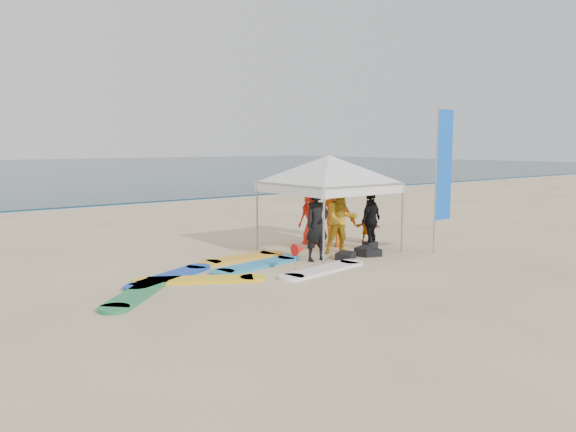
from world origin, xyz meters
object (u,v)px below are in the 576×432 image
at_px(person_seated, 367,228).
at_px(marker_pennant, 299,250).
at_px(person_yellow, 342,219).
at_px(person_black_b, 371,220).
at_px(person_orange_a, 334,213).
at_px(feather_flag, 443,167).
at_px(person_orange_b, 312,216).
at_px(canopy_tent, 329,156).
at_px(person_black_a, 317,224).
at_px(surfboard_spread, 226,273).

xyz_separation_m(person_seated, marker_pennant, (-3.93, -1.78, 0.08)).
bearing_deg(person_yellow, person_black_b, 20.29).
relative_size(person_orange_a, feather_flag, 0.50).
height_order(person_orange_b, canopy_tent, canopy_tent).
height_order(person_orange_b, person_seated, person_orange_b).
height_order(person_black_a, person_black_b, person_black_a).
height_order(person_black_a, person_seated, person_black_a).
distance_m(person_black_a, person_orange_b, 2.30).
bearing_deg(person_orange_b, person_seated, 156.41).
bearing_deg(person_yellow, surfboard_spread, -153.88).
xyz_separation_m(person_yellow, marker_pennant, (-2.17, -0.96, -0.41)).
height_order(canopy_tent, surfboard_spread, canopy_tent).
distance_m(feather_flag, marker_pennant, 4.67).
bearing_deg(person_black_a, person_orange_b, 57.20).
relative_size(person_seated, surfboard_spread, 0.14).
bearing_deg(person_orange_a, feather_flag, 163.85).
bearing_deg(person_black_a, canopy_tent, 40.78).
height_order(person_orange_a, feather_flag, feather_flag).
relative_size(person_seated, canopy_tent, 0.21).
height_order(person_orange_a, person_black_b, person_orange_a).
bearing_deg(surfboard_spread, canopy_tent, 11.15).
bearing_deg(marker_pennant, canopy_tent, 33.91).
relative_size(person_orange_a, marker_pennant, 2.96).
height_order(person_black_a, marker_pennant, person_black_a).
xyz_separation_m(person_black_a, person_orange_a, (1.61, 1.19, 0.05)).
distance_m(person_black_a, marker_pennant, 1.31).
bearing_deg(canopy_tent, person_seated, 10.57).
distance_m(person_black_b, marker_pennant, 3.35).
xyz_separation_m(person_orange_a, person_orange_b, (-0.23, 0.64, -0.13)).
xyz_separation_m(person_yellow, surfboard_spread, (-3.63, -0.23, -0.87)).
xyz_separation_m(person_yellow, person_black_b, (1.04, -0.04, -0.10)).
distance_m(person_black_a, person_black_b, 2.16).
distance_m(canopy_tent, feather_flag, 2.94).
relative_size(marker_pennant, surfboard_spread, 0.11).
xyz_separation_m(person_orange_b, feather_flag, (1.85, -3.02, 1.42)).
xyz_separation_m(person_black_a, feather_flag, (3.24, -1.18, 1.35)).
relative_size(person_orange_b, marker_pennant, 2.56).
relative_size(person_black_a, person_black_b, 1.12).
height_order(person_black_a, canopy_tent, canopy_tent).
distance_m(person_yellow, person_black_b, 1.04).
bearing_deg(person_yellow, marker_pennant, -133.55).
xyz_separation_m(person_orange_a, feather_flag, (1.62, -2.37, 1.29)).
bearing_deg(person_orange_b, person_black_b, 117.44).
relative_size(person_black_b, person_seated, 1.93).
xyz_separation_m(canopy_tent, feather_flag, (2.15, -1.99, -0.28)).
height_order(person_black_a, surfboard_spread, person_black_a).
bearing_deg(canopy_tent, person_black_a, -143.47).
relative_size(person_orange_b, person_seated, 1.98).
height_order(person_seated, feather_flag, feather_flag).
bearing_deg(person_seated, person_yellow, 80.21).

